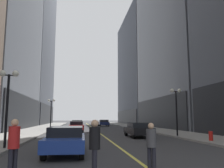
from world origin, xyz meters
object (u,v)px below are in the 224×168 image
Objects in this scene: fire_hydrant_right at (211,137)px; pedestrian_with_orange_bag at (151,143)px; pedestrian_in_red_jacket at (14,143)px; street_lamp_right_mid at (176,101)px; car_red at (76,126)px; street_lamp_left_far at (51,107)px; car_navy at (104,123)px; car_blue at (66,139)px; street_lamp_left_near at (8,91)px; car_silver at (77,124)px; car_black at (138,129)px; pedestrian_in_black_coat at (95,144)px.

pedestrian_with_orange_bag is at bearing -131.17° from fire_hydrant_right.
street_lamp_right_mid is at bearing 49.51° from pedestrian_in_red_jacket.
pedestrian_with_orange_bag is at bearing -83.02° from car_red.
street_lamp_left_far is at bearing 103.38° from pedestrian_with_orange_bag.
car_navy is at bearing 73.38° from car_red.
car_red is at bearing -106.62° from car_navy.
pedestrian_in_red_jacket is (-1.36, -4.34, 0.30)m from car_blue.
fire_hydrant_right is (13.30, 2.08, -2.86)m from street_lamp_left_near.
car_navy is (5.33, 7.25, 0.00)m from car_silver.
street_lamp_left_near is at bearing 108.28° from pedestrian_in_red_jacket.
street_lamp_left_far is 1.00× the size of street_lamp_right_mid.
car_blue is at bearing -81.68° from street_lamp_left_far.
street_lamp_left_far and street_lamp_right_mid have the same top height.
street_lamp_left_far is at bearing 127.51° from car_red.
car_navy reaches higher than fire_hydrant_right.
car_silver is 5.39× the size of fire_hydrant_right.
street_lamp_left_far reaches higher than pedestrian_with_orange_bag.
pedestrian_with_orange_bag is (2.65, -32.99, 0.21)m from car_silver.
street_lamp_left_far is 19.37m from street_lamp_right_mid.
street_lamp_left_far is at bearing 124.83° from fire_hydrant_right.
street_lamp_left_far reaches higher than car_blue.
car_silver is 27.58m from street_lamp_left_near.
pedestrian_with_orange_bag reaches higher than car_red.
pedestrian_in_red_jacket reaches higher than fire_hydrant_right.
car_black is 0.98× the size of street_lamp_right_mid.
street_lamp_left_near is at bearing -90.00° from street_lamp_left_far.
car_silver is at bearing 89.15° from car_blue.
street_lamp_left_near is at bearing -97.89° from car_silver.
car_red is 2.48× the size of pedestrian_in_red_jacket.
pedestrian_with_orange_bag reaches higher than car_black.
pedestrian_in_red_jacket reaches higher than car_silver.
car_blue is at bearing -123.63° from car_black.
car_red is 22.33m from pedestrian_with_orange_bag.
car_black is at bearing 77.28° from pedestrian_with_orange_bag.
car_red is 0.97× the size of street_lamp_left_far.
car_blue is at bearing -159.41° from fire_hydrant_right.
car_red is 0.97× the size of street_lamp_right_mid.
car_red is (0.36, 18.03, -0.00)m from car_blue.
fire_hydrant_right is (11.32, 8.09, -0.62)m from pedestrian_in_red_jacket.
pedestrian_with_orange_bag is at bearing 18.42° from pedestrian_in_black_coat.
car_blue is 18.04m from car_red.
street_lamp_left_near is at bearing -141.61° from car_black.
car_red is at bearing 96.98° from pedestrian_with_orange_bag.
pedestrian_in_red_jacket is 13.92m from fire_hydrant_right.
car_silver is 33.26m from pedestrian_in_red_jacket.
pedestrian_in_red_jacket is 6.71m from street_lamp_left_near.
car_red reaches higher than fire_hydrant_right.
pedestrian_in_red_jacket is 2.49m from pedestrian_in_black_coat.
car_silver is 0.97× the size of car_navy.
street_lamp_right_mid is (12.80, 6.66, 0.00)m from street_lamp_left_near.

